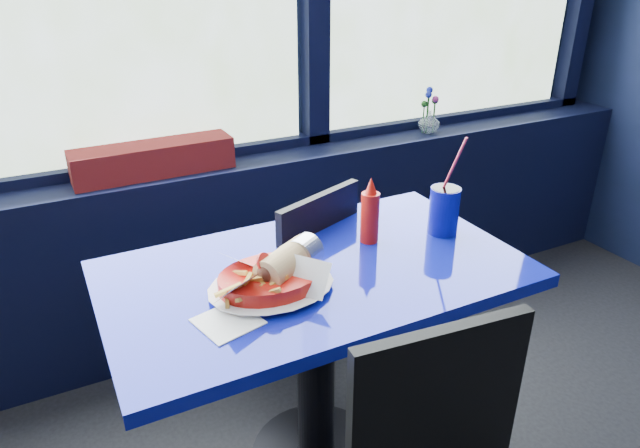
% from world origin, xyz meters
% --- Properties ---
extents(window_sill, '(5.00, 0.26, 0.80)m').
position_xyz_m(window_sill, '(0.00, 2.87, 0.40)').
color(window_sill, black).
rests_on(window_sill, ground).
extents(near_table, '(1.20, 0.70, 0.75)m').
position_xyz_m(near_table, '(0.30, 2.00, 0.57)').
color(near_table, black).
rests_on(near_table, ground).
extents(chair_near_back, '(0.51, 0.51, 0.87)m').
position_xyz_m(chair_near_back, '(0.47, 2.33, 0.50)').
color(chair_near_back, black).
rests_on(chair_near_back, ground).
extents(planter_box, '(0.61, 0.16, 0.12)m').
position_xyz_m(planter_box, '(0.04, 2.86, 0.86)').
color(planter_box, maroon).
rests_on(planter_box, window_sill).
extents(flower_vase, '(0.13, 0.13, 0.21)m').
position_xyz_m(flower_vase, '(1.32, 2.84, 0.86)').
color(flower_vase, silver).
rests_on(flower_vase, window_sill).
extents(food_basket, '(0.33, 0.32, 0.11)m').
position_xyz_m(food_basket, '(0.15, 1.95, 0.79)').
color(food_basket, red).
rests_on(food_basket, near_table).
extents(ketchup_bottle, '(0.06, 0.06, 0.21)m').
position_xyz_m(ketchup_bottle, '(0.53, 2.08, 0.84)').
color(ketchup_bottle, red).
rests_on(ketchup_bottle, near_table).
extents(soda_cup, '(0.10, 0.10, 0.32)m').
position_xyz_m(soda_cup, '(0.77, 2.02, 0.83)').
color(soda_cup, '#0B0E81').
rests_on(soda_cup, near_table).
extents(napkin, '(0.17, 0.17, 0.00)m').
position_xyz_m(napkin, '(-0.01, 1.86, 0.75)').
color(napkin, white).
rests_on(napkin, near_table).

